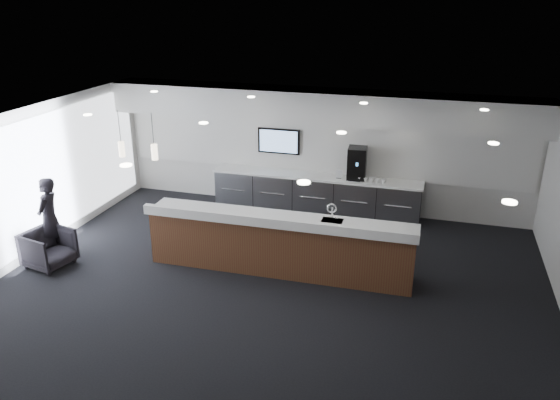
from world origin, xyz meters
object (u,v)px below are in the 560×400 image
(armchair, at_px, (49,248))
(lounge_guest, at_px, (49,218))
(coffee_machine, at_px, (357,163))
(service_counter, at_px, (279,244))

(armchair, relative_size, lounge_guest, 0.49)
(lounge_guest, bearing_deg, armchair, 17.02)
(lounge_guest, bearing_deg, coffee_machine, 114.44)
(service_counter, relative_size, lounge_guest, 3.07)
(service_counter, height_order, lounge_guest, lounge_guest)
(coffee_machine, xyz_separation_m, armchair, (-5.36, -4.24, -0.95))
(armchair, distance_m, lounge_guest, 0.64)
(service_counter, bearing_deg, coffee_machine, 72.10)
(coffee_machine, height_order, armchair, coffee_machine)
(service_counter, bearing_deg, lounge_guest, -172.35)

